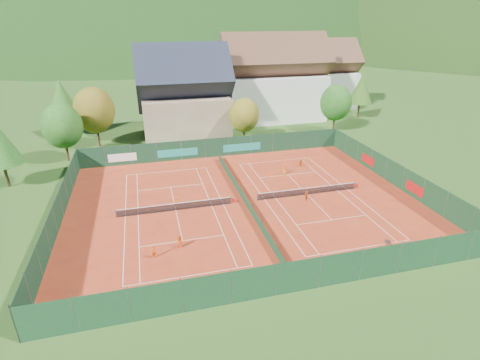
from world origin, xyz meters
name	(u,v)px	position (x,y,z in m)	size (l,w,h in m)	color
ground	(244,202)	(0.00, 0.00, -0.02)	(600.00, 600.00, 0.00)	#264A17
clay_pad	(244,202)	(0.00, 0.00, 0.01)	(40.00, 32.00, 0.01)	#A43018
court_markings_left	(176,210)	(-8.00, 0.00, 0.01)	(11.03, 23.83, 0.00)	white
court_markings_right	(307,194)	(8.00, 0.00, 0.01)	(11.03, 23.83, 0.00)	white
tennis_net_left	(177,206)	(-7.85, 0.00, 0.51)	(13.30, 0.10, 1.02)	#59595B
tennis_net_right	(309,191)	(8.15, 0.00, 0.51)	(13.30, 0.10, 1.02)	#59595B
court_divider	(244,198)	(0.00, 0.00, 0.50)	(0.03, 28.80, 1.00)	#143720
fence_north	(214,148)	(-0.46, 15.99, 1.47)	(40.00, 0.10, 3.00)	#12331E
fence_south	(299,276)	(0.00, -16.00, 1.50)	(40.00, 0.04, 3.00)	#14381F
fence_west	(58,212)	(-20.00, 0.00, 1.50)	(0.04, 32.00, 3.00)	#133620
fence_east	(394,174)	(20.00, 0.05, 1.48)	(0.09, 32.00, 3.00)	#14381E
chalet	(184,97)	(-3.00, 30.00, 6.62)	(16.20, 12.00, 16.00)	tan
hotel_block_a	(273,83)	(16.00, 36.00, 7.38)	(21.60, 11.00, 17.25)	silver
hotel_block_b	(318,78)	(30.00, 44.00, 6.62)	(17.28, 10.00, 15.50)	silver
tree_west_front	(62,126)	(-22.00, 20.00, 5.39)	(5.72, 5.72, 8.69)	#4A2E1A
tree_west_mid	(94,110)	(-18.00, 26.00, 6.07)	(6.44, 6.44, 9.78)	#4D2D1B
tree_west_back	(62,98)	(-24.00, 34.00, 6.74)	(5.60, 5.60, 10.00)	#432918
tree_center	(244,115)	(6.00, 22.00, 4.72)	(5.01, 5.01, 7.60)	#443118
tree_east_front	(336,103)	(24.00, 24.00, 5.39)	(5.72, 5.72, 8.69)	#402B16
tree_east_mid	(361,89)	(34.00, 32.00, 6.06)	(5.04, 5.04, 9.00)	#473319
tree_east_back	(310,81)	(26.00, 40.00, 6.74)	(7.15, 7.15, 10.86)	#4E301C
mountain_backdrop	(197,104)	(28.54, 233.48, -39.64)	(820.00, 530.00, 242.00)	black
ball_hopper	(387,242)	(10.59, -12.31, 0.56)	(0.34, 0.34, 0.80)	slate
loose_ball_0	(159,233)	(-10.14, -4.45, 0.03)	(0.07, 0.07, 0.07)	#CCD833
loose_ball_1	(327,241)	(5.57, -10.11, 0.03)	(0.07, 0.07, 0.07)	#CCD833
loose_ball_2	(240,190)	(0.36, 3.38, 0.03)	(0.07, 0.07, 0.07)	#CCD833
loose_ball_3	(181,185)	(-6.70, 6.70, 0.03)	(0.07, 0.07, 0.07)	#CCD833
player_left_near	(154,252)	(-10.80, -8.55, 0.66)	(0.48, 0.32, 1.33)	#D84E13
player_left_mid	(180,242)	(-8.33, -7.57, 0.70)	(0.68, 0.53, 1.40)	#FF5F16
player_left_far	(176,202)	(-7.79, 0.86, 0.65)	(0.84, 0.49, 1.31)	#E05C13
player_right_near	(307,196)	(7.21, -1.46, 0.65)	(0.76, 0.32, 1.30)	#D05812
player_right_far_a	(284,169)	(7.56, 6.72, 0.75)	(0.73, 0.48, 1.50)	orange
player_right_far_b	(301,163)	(10.83, 8.69, 0.61)	(1.13, 0.36, 1.22)	orange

